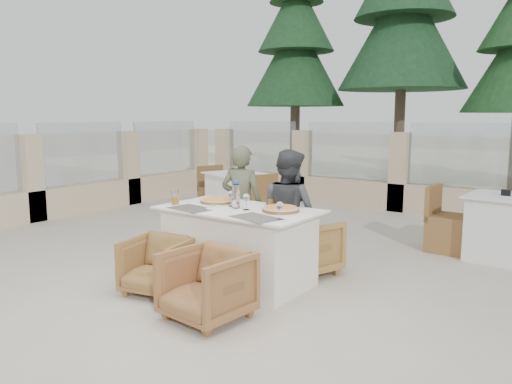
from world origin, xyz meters
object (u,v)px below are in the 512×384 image
Objects in this scene: dining_table at (239,246)px; wine_glass_corner at (280,210)px; armchair_near_left at (158,265)px; bg_table_b at (503,228)px; armchair_far_left at (252,231)px; armchair_near_right at (206,285)px; beer_glass_left at (175,197)px; water_bottle at (236,194)px; bg_table_a at (235,196)px; armchair_far_right at (304,246)px; diner_left at (242,204)px; wine_glass_centre at (232,197)px; diner_right at (288,213)px; pizza_right at (281,209)px; pizza_left at (218,200)px; olive_dish at (213,207)px; wine_glass_near at (246,201)px; beer_glass_right at (272,199)px.

dining_table is 0.82m from wine_glass_corner.
bg_table_b is at bearing 38.84° from armchair_near_left.
armchair_near_right is (0.78, -1.72, -0.02)m from armchair_far_left.
water_bottle is at bearing 17.43° from beer_glass_left.
bg_table_a is at bearing 128.24° from water_bottle.
armchair_near_right is at bearing 107.79° from armchair_far_right.
armchair_near_left is 1.36m from diner_left.
wine_glass_centre is 0.63m from diner_right.
pizza_left is at bearing 177.96° from pizza_right.
water_bottle is at bearing 118.68° from armchair_near_right.
olive_dish is 1.12m from armchair_far_left.
bg_table_a is (-1.55, 1.66, 0.07)m from armchair_far_left.
wine_glass_near reaches higher than olive_dish.
diner_right reaches higher than armchair_near_left.
bg_table_b is (1.69, 3.35, 0.09)m from armchair_near_right.
diner_right is at bearing 116.35° from wine_glass_corner.
wine_glass_near is at bearing -17.07° from wine_glass_centre.
wine_glass_corner is 0.69m from beer_glass_right.
armchair_far_left is at bearing 103.80° from olive_dish.
armchair_near_right is (0.16, -1.21, -0.55)m from beer_glass_right.
armchair_far_left is at bearing 115.99° from water_bottle.
beer_glass_right is (0.58, 0.17, 0.05)m from pizza_left.
wine_glass_near is (0.11, -0.02, 0.48)m from dining_table.
diner_right is at bearing 111.06° from pizza_right.
wine_glass_centre is (-0.13, 0.05, 0.48)m from dining_table.
beer_glass_left is at bearing -130.71° from pizza_left.
wine_glass_corner is 1.32m from armchair_near_left.
beer_glass_right reaches higher than bg_table_a.
dining_table is at bearing -165.49° from pizza_right.
armchair_far_left is (-0.86, 0.71, -0.48)m from pizza_right.
bg_table_a is at bearing 135.60° from pizza_right.
wine_glass_near is 0.28× the size of armchair_far_right.
dining_table is 8.70× the size of wine_glass_near.
diner_right is (-0.14, 0.37, -0.12)m from pizza_right.
wine_glass_centre is at bearing 160.37° from wine_glass_corner.
bg_table_a is (-2.41, 2.36, -0.41)m from pizza_right.
diner_left is at bearing 153.72° from beer_glass_right.
beer_glass_left is at bearing 102.70° from armchair_near_left.
water_bottle is 0.71m from wine_glass_corner.
armchair_far_right is 0.49× the size of diner_left.
dining_table reaches higher than armchair_far_right.
diner_right is at bearing 154.05° from diner_left.
wine_glass_near is 1.14m from armchair_far_left.
dining_table is 0.83m from armchair_near_left.
bg_table_a reaches higher than armchair_near_right.
beer_glass_left reaches higher than armchair_far_left.
armchair_far_right is at bearing -17.05° from bg_table_a.
wine_glass_centre is (0.26, -0.09, 0.07)m from pizza_left.
bg_table_b is at bearing 47.83° from wine_glass_centre.
beer_glass_right is at bearing 16.41° from pizza_left.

